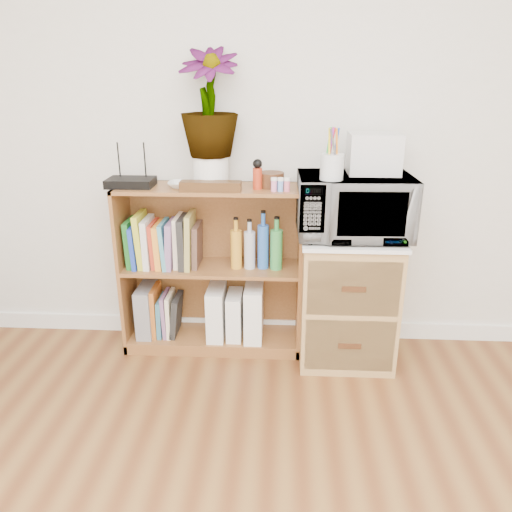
{
  "coord_description": "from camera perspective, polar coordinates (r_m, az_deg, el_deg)",
  "views": [
    {
      "loc": [
        0.04,
        -0.48,
        1.52
      ],
      "look_at": [
        -0.09,
        1.95,
        0.62
      ],
      "focal_mm": 35.0,
      "sensor_mm": 36.0,
      "label": 1
    }
  ],
  "objects": [
    {
      "name": "skirting_board",
      "position": [
        3.09,
        2.06,
        -8.09
      ],
      "size": [
        4.0,
        0.02,
        0.1
      ],
      "primitive_type": "cube",
      "color": "white",
      "rests_on": "ground"
    },
    {
      "name": "bookshelf",
      "position": [
        2.81,
        -5.05,
        -1.6
      ],
      "size": [
        1.0,
        0.3,
        0.95
      ],
      "primitive_type": "cube",
      "color": "brown",
      "rests_on": "ground"
    },
    {
      "name": "wicker_unit",
      "position": [
        2.79,
        10.32,
        -4.87
      ],
      "size": [
        0.5,
        0.45,
        0.7
      ],
      "primitive_type": "cube",
      "color": "#9E7542",
      "rests_on": "ground"
    },
    {
      "name": "microwave",
      "position": [
        2.6,
        11.07,
        5.61
      ],
      "size": [
        0.58,
        0.4,
        0.31
      ],
      "primitive_type": "imported",
      "rotation": [
        0.0,
        0.0,
        0.03
      ],
      "color": "white",
      "rests_on": "wicker_unit"
    },
    {
      "name": "pen_cup",
      "position": [
        2.43,
        8.66,
        10.04
      ],
      "size": [
        0.11,
        0.11,
        0.12
      ],
      "primitive_type": "cylinder",
      "color": "silver",
      "rests_on": "microwave"
    },
    {
      "name": "small_appliance",
      "position": [
        2.62,
        13.3,
        11.33
      ],
      "size": [
        0.25,
        0.21,
        0.2
      ],
      "primitive_type": "cube",
      "color": "silver",
      "rests_on": "microwave"
    },
    {
      "name": "router",
      "position": [
        2.74,
        -14.12,
        8.16
      ],
      "size": [
        0.24,
        0.17,
        0.04
      ],
      "primitive_type": "cube",
      "color": "black",
      "rests_on": "bookshelf"
    },
    {
      "name": "white_bowl",
      "position": [
        2.66,
        -8.63,
        8.07
      ],
      "size": [
        0.13,
        0.13,
        0.03
      ],
      "primitive_type": "imported",
      "color": "silver",
      "rests_on": "bookshelf"
    },
    {
      "name": "plant_pot",
      "position": [
        2.67,
        -5.17,
        9.63
      ],
      "size": [
        0.18,
        0.18,
        0.16
      ],
      "primitive_type": "cylinder",
      "color": "white",
      "rests_on": "bookshelf"
    },
    {
      "name": "potted_plant",
      "position": [
        2.63,
        -5.41,
        17.05
      ],
      "size": [
        0.3,
        0.3,
        0.53
      ],
      "primitive_type": "imported",
      "color": "#3C6F2C",
      "rests_on": "plant_pot"
    },
    {
      "name": "trinket_box",
      "position": [
        2.56,
        -5.21,
        7.95
      ],
      "size": [
        0.31,
        0.08,
        0.05
      ],
      "primitive_type": "cube",
      "color": "#3C2410",
      "rests_on": "bookshelf"
    },
    {
      "name": "kokeshi_doll",
      "position": [
        2.59,
        0.16,
        8.84
      ],
      "size": [
        0.05,
        0.05,
        0.11
      ],
      "primitive_type": "cylinder",
      "color": "#B02F15",
      "rests_on": "bookshelf"
    },
    {
      "name": "wooden_bowl",
      "position": [
        2.64,
        1.75,
        8.7
      ],
      "size": [
        0.13,
        0.13,
        0.08
      ],
      "primitive_type": "cylinder",
      "color": "#361E0E",
      "rests_on": "bookshelf"
    },
    {
      "name": "paint_jars",
      "position": [
        2.55,
        2.81,
        7.96
      ],
      "size": [
        0.1,
        0.04,
        0.05
      ],
      "primitive_type": "cube",
      "color": "pink",
      "rests_on": "bookshelf"
    },
    {
      "name": "file_box",
      "position": [
        2.99,
        -12.35,
        -6.02
      ],
      "size": [
        0.09,
        0.23,
        0.29
      ],
      "primitive_type": "cube",
      "color": "gray",
      "rests_on": "bookshelf"
    },
    {
      "name": "magazine_holder_left",
      "position": [
        2.9,
        -4.51,
        -6.35
      ],
      "size": [
        0.1,
        0.24,
        0.3
      ],
      "primitive_type": "cube",
      "color": "white",
      "rests_on": "bookshelf"
    },
    {
      "name": "magazine_holder_mid",
      "position": [
        2.9,
        -2.44,
        -6.72
      ],
      "size": [
        0.08,
        0.21,
        0.27
      ],
      "primitive_type": "cube",
      "color": "white",
      "rests_on": "bookshelf"
    },
    {
      "name": "magazine_holder_right",
      "position": [
        2.88,
        -0.25,
        -6.33
      ],
      "size": [
        0.1,
        0.25,
        0.32
      ],
      "primitive_type": "cube",
      "color": "white",
      "rests_on": "bookshelf"
    },
    {
      "name": "cookbooks",
      "position": [
        2.8,
        -10.44,
        1.55
      ],
      "size": [
        0.4,
        0.2,
        0.31
      ],
      "color": "#1D6F24",
      "rests_on": "bookshelf"
    },
    {
      "name": "liquor_bottles",
      "position": [
        2.73,
        0.19,
        1.56
      ],
      "size": [
        0.28,
        0.07,
        0.31
      ],
      "color": "gold",
      "rests_on": "bookshelf"
    },
    {
      "name": "lower_books",
      "position": [
        2.98,
        -10.22,
        -6.44
      ],
      "size": [
        0.16,
        0.19,
        0.29
      ],
      "color": "#B85F20",
      "rests_on": "bookshelf"
    }
  ]
}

